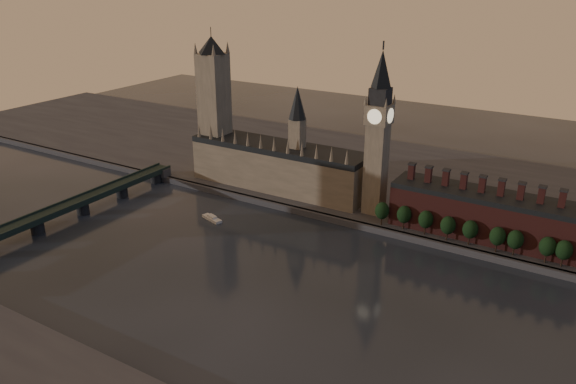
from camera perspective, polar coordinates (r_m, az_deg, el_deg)
name	(u,v)px	position (r m, az deg, el deg)	size (l,w,h in m)	color
ground	(267,291)	(284.35, -2.18, -9.97)	(900.00, 900.00, 0.00)	black
north_bank	(397,180)	(428.49, 10.99, 1.20)	(900.00, 182.00, 4.00)	#46474B
palace_of_westminster	(279,164)	(394.69, -0.89, 2.85)	(130.00, 30.30, 74.00)	gray
victoria_tower	(214,102)	(415.77, -7.50, 9.01)	(24.00, 24.00, 108.00)	gray
big_ben	(378,132)	(347.68, 9.14, 6.02)	(15.00, 15.00, 107.00)	gray
chimney_block	(488,215)	(342.20, 19.61, -2.21)	(110.00, 25.00, 37.00)	#552320
embankment_tree_0	(382,211)	(343.58, 9.54, -1.89)	(8.60, 8.60, 14.88)	black
embankment_tree_1	(404,214)	(340.76, 11.71, -2.25)	(8.60, 8.60, 14.88)	black
embankment_tree_2	(426,219)	(336.94, 13.82, -2.72)	(8.60, 8.60, 14.88)	black
embankment_tree_3	(448,225)	(332.69, 15.94, -3.27)	(8.60, 8.60, 14.88)	black
embankment_tree_4	(470,229)	(331.14, 18.03, -3.64)	(8.60, 8.60, 14.88)	black
embankment_tree_5	(498,236)	(327.97, 20.52, -4.23)	(8.60, 8.60, 14.88)	black
embankment_tree_6	(515,240)	(327.46, 22.09, -4.50)	(8.60, 8.60, 14.88)	black
embankment_tree_7	(548,246)	(326.42, 24.86, -5.04)	(8.60, 8.60, 14.88)	black
embankment_tree_8	(564,250)	(326.04, 26.24, -5.32)	(8.60, 8.60, 14.88)	black
westminster_bridge	(56,214)	(378.57, -22.47, -2.03)	(14.00, 200.00, 11.55)	#1D2D28
river_boat	(212,218)	(361.73, -7.73, -2.66)	(16.49, 9.05, 3.17)	silver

